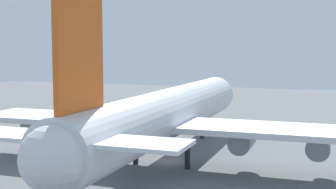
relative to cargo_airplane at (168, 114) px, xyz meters
The scene contains 5 objects.
ground_plane 6.43m from the cargo_airplane, ahead, with size 238.92×238.92×0.00m, color slate.
cargo_airplane is the anchor object (origin of this frame).
catering_truck 33.72m from the cargo_airplane, 45.67° to the left, with size 4.99×3.78×2.48m.
cargo_loader 47.82m from the cargo_airplane, 44.94° to the left, with size 4.00×5.53×2.23m.
safety_cone_nose 27.67m from the cargo_airplane, ahead, with size 0.51×0.51×0.73m, color orange.
Camera 1 is at (-57.41, -20.38, 15.18)m, focal length 49.40 mm.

